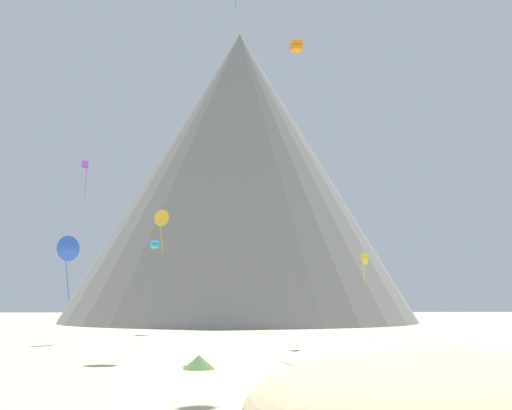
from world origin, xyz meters
The scene contains 12 objects.
ground_plane centered at (0.00, 0.00, 0.00)m, with size 400.00×400.00×0.00m, color #CCBA8E.
dune_foreground_left centered at (4.76, 16.55, 0.00)m, with size 18.46×13.70×1.74m, color beige.
dune_foreground_right centered at (1.82, -3.10, 0.00)m, with size 20.31×14.98×4.21m, color #C6B284.
bush_near_right centered at (-7.76, 10.88, 0.41)m, with size 1.94×1.94×0.82m, color #568442.
bush_scatter_east centered at (12.87, 21.58, 0.46)m, with size 1.36×1.36×0.92m, color #668C4C.
rock_massif centered at (-2.88, 95.60, 26.42)m, with size 80.78×80.78×56.93m.
kite_cyan_low centered at (-14.38, 55.20, 11.07)m, with size 1.18×1.20×0.99m.
kite_gold_mid centered at (-13.75, 58.58, 14.83)m, with size 2.26×1.43×5.46m.
kite_yellow_low centered at (11.03, 47.81, 8.91)m, with size 1.46×1.51×3.78m.
kite_orange_high centered at (2.88, 46.68, 34.60)m, with size 1.53×1.56×1.23m.
kite_violet_mid centered at (-24.18, 58.89, 21.30)m, with size 0.99×0.60×5.06m.
kite_blue_low centered at (-21.18, 37.10, 9.04)m, with size 2.11×1.94×6.46m.
Camera 1 is at (-7.04, -28.25, 3.96)m, focal length 45.74 mm.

